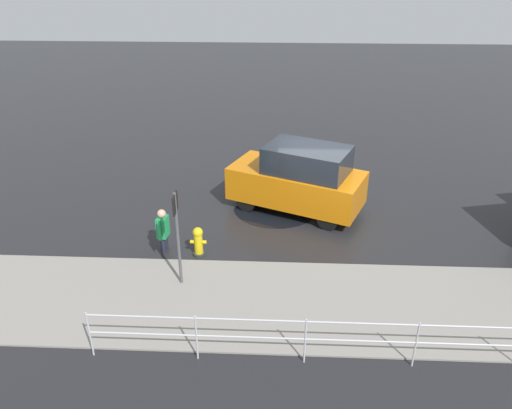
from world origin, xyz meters
The scene contains 8 objects.
ground_plane centered at (0.00, 0.00, 0.00)m, with size 60.00×60.00×0.00m, color black.
kerb_strip centered at (0.00, 4.20, 0.02)m, with size 24.00×3.20×0.04m, color gray.
moving_hatchback centered at (0.61, -0.34, 1.03)m, with size 4.25×3.12×2.06m.
fire_hydrant centered at (3.25, 2.29, 0.40)m, with size 0.42×0.31×0.80m.
pedestrian centered at (4.17, 2.14, 0.68)m, with size 0.29×0.56×1.22m.
metal_railing centered at (-0.36, 5.95, 0.73)m, with size 10.32×0.04×1.05m.
sign_post centered at (3.47, 3.55, 1.58)m, with size 0.07×0.44×2.40m.
puddle_patch centered at (1.29, -0.41, 0.00)m, with size 2.57×2.57×0.01m, color black.
Camera 1 is at (1.26, 13.12, 7.12)m, focal length 35.00 mm.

